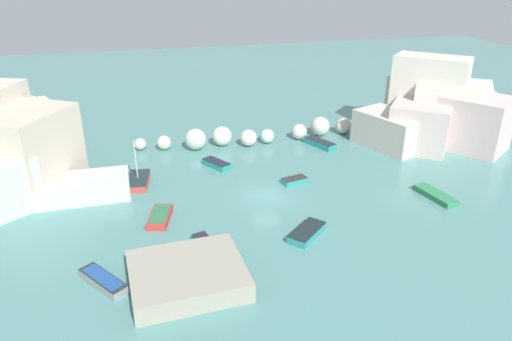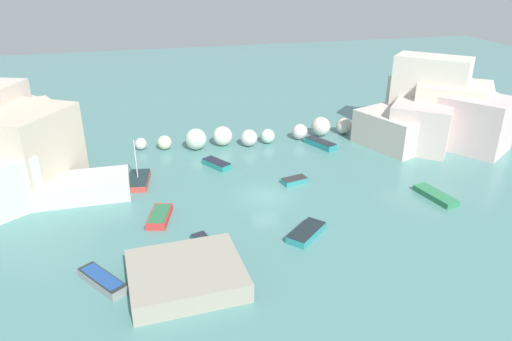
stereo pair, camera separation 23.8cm
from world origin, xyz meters
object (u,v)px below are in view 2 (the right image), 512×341
Objects in this scene: moored_boat_6 at (217,164)px; moored_boat_1 at (294,181)px; moored_boat_4 at (138,180)px; moored_boat_8 at (102,280)px; moored_boat_2 at (306,232)px; moored_boat_0 at (320,143)px; stone_dock at (186,275)px; moored_boat_7 at (204,242)px; moored_boat_3 at (160,216)px; moored_boat_5 at (435,196)px.

moored_boat_1 is at bearing -162.56° from moored_boat_6.
moored_boat_4 reaches higher than moored_boat_8.
moored_boat_1 is 0.68× the size of moored_boat_2.
moored_boat_0 is 1.03× the size of moored_boat_8.
moored_boat_7 is at bearing 67.10° from stone_dock.
moored_boat_7 is at bearing -132.82° from moored_boat_3.
stone_dock is 16.73m from moored_boat_4.
moored_boat_6 is (7.97, 2.06, -0.02)m from moored_boat_4.
stone_dock reaches higher than moored_boat_6.
moored_boat_8 is (-10.76, -17.30, 0.04)m from moored_boat_6.
stone_dock is 4.73m from moored_boat_7.
moored_boat_3 is 0.98× the size of moored_boat_8.
moored_boat_1 is 0.59× the size of moored_boat_4.
moored_boat_0 reaches higher than moored_boat_6.
moored_boat_6 is 14.68m from moored_boat_7.
moored_boat_2 is 13.76m from moored_boat_5.
stone_dock is 27.87m from moored_boat_0.
stone_dock reaches higher than moored_boat_2.
moored_boat_3 is at bearing -106.03° from moored_boat_5.
moored_boat_8 reaches higher than moored_boat_5.
moored_boat_5 is at bearing 65.84° from moored_boat_8.
moored_boat_4 is (-1.49, 7.46, 0.04)m from moored_boat_3.
moored_boat_5 is (25.73, -9.86, -0.07)m from moored_boat_4.
moored_boat_5 reaches higher than moored_boat_7.
stone_dock is at bearing -84.31° from moored_boat_5.
moored_boat_3 is 1.17× the size of moored_boat_6.
moored_boat_1 is at bearing 113.51° from moored_boat_7.
moored_boat_1 is 12.81m from moored_boat_5.
moored_boat_7 is (-21.30, -2.33, -0.02)m from moored_boat_5.
moored_boat_8 is (-5.38, 1.29, -0.34)m from stone_dock.
moored_boat_4 is 0.99× the size of moored_boat_5.
moored_boat_3 is at bearing 3.16° from moored_boat_1.
stone_dock reaches higher than moored_boat_7.
moored_boat_5 is (24.24, -2.40, -0.03)m from moored_boat_3.
moored_boat_7 is at bearing 135.06° from moored_boat_6.
moored_boat_1 is 20.76m from moored_boat_8.
moored_boat_8 reaches higher than moored_boat_7.
moored_boat_0 reaches higher than moored_boat_8.
moored_boat_2 is at bearing 63.87° from moored_boat_8.
stone_dock is 24.08m from moored_boat_5.
moored_boat_3 is 0.89× the size of moored_boat_5.
moored_boat_0 is 1.10× the size of moored_boat_2.
moored_boat_1 is at bearing 88.87° from moored_boat_8.
moored_boat_7 is at bearing -46.88° from moored_boat_2.
moored_boat_8 is at bearing 166.57° from stone_dock.
moored_boat_2 reaches higher than moored_boat_1.
moored_boat_2 is 0.85× the size of moored_boat_5.
moored_boat_0 is 12.85m from moored_boat_6.
moored_boat_7 is 0.64× the size of moored_boat_8.
moored_boat_3 is 7.61m from moored_boat_4.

